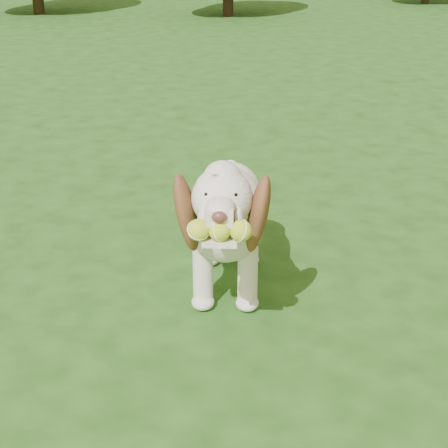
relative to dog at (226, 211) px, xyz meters
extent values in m
plane|color=#1B4313|center=(0.23, 0.07, -0.41)|extent=(80.00, 80.00, 0.00)
ellipsoid|color=silver|center=(0.02, 0.10, -0.04)|extent=(0.46, 0.71, 0.35)
ellipsoid|color=silver|center=(-0.03, -0.14, 0.00)|extent=(0.40, 0.40, 0.34)
ellipsoid|color=silver|center=(0.07, 0.33, -0.05)|extent=(0.36, 0.36, 0.31)
cylinder|color=silver|center=(-0.06, -0.26, 0.09)|extent=(0.23, 0.30, 0.26)
sphere|color=silver|center=(-0.08, -0.39, 0.22)|extent=(0.28, 0.28, 0.24)
sphere|color=silver|center=(-0.08, -0.37, 0.28)|extent=(0.18, 0.18, 0.15)
cube|color=silver|center=(-0.11, -0.52, 0.22)|extent=(0.13, 0.16, 0.06)
ellipsoid|color=#592D28|center=(-0.13, -0.59, 0.23)|extent=(0.06, 0.05, 0.04)
cube|color=silver|center=(-0.11, -0.53, 0.12)|extent=(0.16, 0.17, 0.02)
ellipsoid|color=brown|center=(-0.22, -0.35, 0.15)|extent=(0.17, 0.22, 0.37)
ellipsoid|color=brown|center=(0.05, -0.41, 0.15)|extent=(0.16, 0.24, 0.37)
cylinder|color=silver|center=(0.10, 0.46, -0.01)|extent=(0.09, 0.18, 0.13)
cylinder|color=silver|center=(-0.12, -0.10, -0.26)|extent=(0.11, 0.11, 0.30)
cylinder|color=silver|center=(0.07, -0.14, -0.26)|extent=(0.11, 0.11, 0.30)
cylinder|color=silver|center=(-0.03, 0.33, -0.26)|extent=(0.11, 0.11, 0.30)
cylinder|color=silver|center=(0.16, 0.29, -0.26)|extent=(0.11, 0.11, 0.30)
sphere|color=#C5F132|center=(-0.20, -0.56, 0.17)|extent=(0.10, 0.10, 0.08)
sphere|color=#C5F132|center=(-0.12, -0.57, 0.17)|extent=(0.10, 0.10, 0.08)
sphere|color=#C5F132|center=(-0.05, -0.59, 0.17)|extent=(0.10, 0.10, 0.08)
camera|label=1|loc=(-0.50, -3.00, 1.28)|focal=60.00mm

